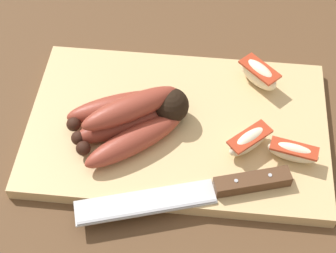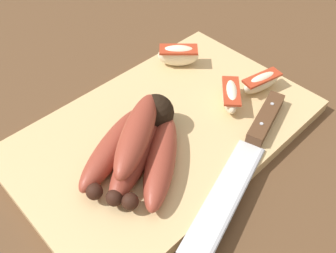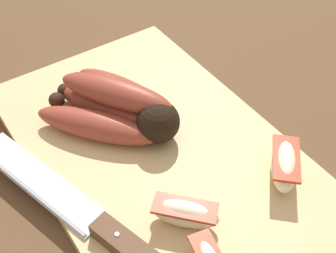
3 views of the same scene
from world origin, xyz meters
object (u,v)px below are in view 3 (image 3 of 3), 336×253
object	(u,v)px
apple_wedge_far	(185,213)
chefs_knife	(99,226)
apple_wedge_near	(284,165)
banana_bunch	(117,107)

from	to	relation	value
apple_wedge_far	chefs_knife	bearing A→B (deg)	61.12
apple_wedge_near	apple_wedge_far	size ratio (longest dim) A/B	1.01
chefs_knife	apple_wedge_far	size ratio (longest dim) A/B	4.19
chefs_knife	banana_bunch	bearing A→B (deg)	-36.85
banana_bunch	chefs_knife	world-z (taller)	banana_bunch
chefs_knife	apple_wedge_far	xyz separation A→B (m)	(-0.04, -0.07, 0.01)
banana_bunch	apple_wedge_near	xyz separation A→B (m)	(-0.17, -0.10, -0.00)
apple_wedge_near	apple_wedge_far	distance (m)	0.12
banana_bunch	apple_wedge_far	world-z (taller)	banana_bunch
chefs_knife	apple_wedge_near	size ratio (longest dim) A/B	4.13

